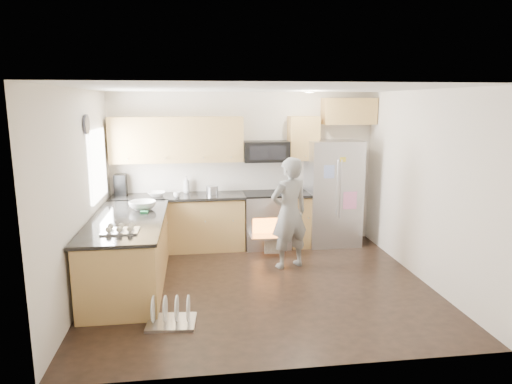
{
  "coord_description": "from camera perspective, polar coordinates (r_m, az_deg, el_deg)",
  "views": [
    {
      "loc": [
        -0.83,
        -5.76,
        2.44
      ],
      "look_at": [
        0.01,
        0.5,
        1.19
      ],
      "focal_mm": 32.0,
      "sensor_mm": 36.0,
      "label": 1
    }
  ],
  "objects": [
    {
      "name": "room_shell",
      "position": [
        5.88,
        0.21,
        3.75
      ],
      "size": [
        4.54,
        4.04,
        2.62
      ],
      "color": "silver",
      "rests_on": "ground"
    },
    {
      "name": "stove_range",
      "position": [
        7.74,
        1.34,
        -1.94
      ],
      "size": [
        0.76,
        0.97,
        1.79
      ],
      "color": "#B7B7BC",
      "rests_on": "ground"
    },
    {
      "name": "dish_rack",
      "position": [
        5.35,
        -10.55,
        -15.02
      ],
      "size": [
        0.57,
        0.47,
        0.33
      ],
      "rotation": [
        0.0,
        0.0,
        -0.08
      ],
      "color": "#B7B7BC",
      "rests_on": "ground"
    },
    {
      "name": "peninsula",
      "position": [
        6.39,
        -15.62,
        -7.2
      ],
      "size": [
        0.96,
        2.36,
        1.04
      ],
      "color": "#B88949",
      "rests_on": "ground"
    },
    {
      "name": "person",
      "position": [
        6.74,
        4.18,
        -2.64
      ],
      "size": [
        0.7,
        0.58,
        1.66
      ],
      "primitive_type": "imported",
      "rotation": [
        0.0,
        0.0,
        3.49
      ],
      "color": "gray",
      "rests_on": "ground"
    },
    {
      "name": "back_cabinet_run",
      "position": [
        7.65,
        -5.67,
        0.05
      ],
      "size": [
        4.45,
        0.64,
        2.5
      ],
      "color": "#B88949",
      "rests_on": "ground"
    },
    {
      "name": "refrigerator",
      "position": [
        7.96,
        9.54,
        -0.08
      ],
      "size": [
        0.89,
        0.71,
        1.8
      ],
      "rotation": [
        0.0,
        0.0,
        0.02
      ],
      "color": "#B7B7BC",
      "rests_on": "ground"
    },
    {
      "name": "ground",
      "position": [
        6.31,
        0.56,
        -11.53
      ],
      "size": [
        4.5,
        4.5,
        0.0
      ],
      "primitive_type": "plane",
      "color": "black",
      "rests_on": "ground"
    }
  ]
}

